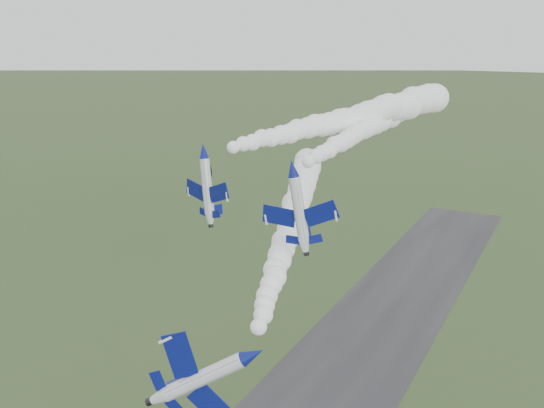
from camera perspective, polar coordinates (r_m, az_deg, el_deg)
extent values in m
cylinder|color=silver|center=(59.80, -1.82, -13.99)|extent=(5.39, 8.84, 2.11)
cone|color=navy|center=(55.13, -2.47, -16.82)|extent=(2.84, 2.93, 2.11)
cone|color=silver|center=(64.41, -1.30, -11.66)|extent=(2.68, 2.55, 2.11)
cylinder|color=black|center=(65.33, -1.21, -11.24)|extent=(1.23, 0.99, 1.07)
ellipsoid|color=black|center=(57.68, -1.55, -14.88)|extent=(2.48, 3.30, 1.41)
cube|color=navy|center=(59.44, -3.35, -11.30)|extent=(3.21, 3.25, 4.25)
cube|color=navy|center=(61.82, -0.41, -15.92)|extent=(3.21, 3.25, 4.25)
cube|color=navy|center=(63.00, -2.13, -10.85)|extent=(1.45, 1.48, 1.87)
cube|color=navy|center=(64.22, -0.65, -13.22)|extent=(1.45, 1.48, 1.87)
cube|color=navy|center=(62.97, -0.32, -11.67)|extent=(2.55, 2.34, 1.21)
cylinder|color=silver|center=(82.22, -6.46, 4.97)|extent=(4.05, 7.61, 1.50)
cone|color=navy|center=(79.62, -9.26, 4.51)|extent=(2.10, 2.38, 1.50)
cone|color=silver|center=(84.91, -3.93, 5.38)|extent=(1.97, 2.04, 1.50)
cylinder|color=black|center=(85.45, -3.45, 5.45)|extent=(0.90, 0.77, 0.76)
ellipsoid|color=black|center=(81.09, -7.62, 5.14)|extent=(1.84, 2.78, 1.00)
cube|color=navy|center=(84.86, -7.10, 4.98)|extent=(4.62, 3.47, 0.60)
cube|color=navy|center=(80.46, -4.92, 4.90)|extent=(4.62, 3.47, 0.60)
cube|color=navy|center=(85.57, -4.94, 5.32)|extent=(2.03, 1.56, 0.30)
cube|color=navy|center=(83.28, -3.76, 5.29)|extent=(2.03, 1.56, 0.30)
cube|color=navy|center=(84.19, -4.55, 6.08)|extent=(0.82, 1.47, 1.98)
cylinder|color=silver|center=(75.85, 1.95, 3.34)|extent=(2.08, 8.27, 1.70)
cone|color=navy|center=(71.24, 0.30, 2.53)|extent=(1.80, 2.22, 1.70)
cone|color=silver|center=(80.35, 3.36, 4.04)|extent=(1.78, 1.83, 1.70)
cylinder|color=black|center=(81.24, 3.61, 4.16)|extent=(0.89, 0.62, 0.86)
ellipsoid|color=black|center=(73.88, 1.24, 3.44)|extent=(1.26, 2.86, 1.14)
cube|color=navy|center=(77.82, 0.24, 3.17)|extent=(4.54, 2.54, 0.94)
cube|color=navy|center=(75.41, 4.22, 3.54)|extent=(4.54, 2.54, 0.94)
cube|color=navy|center=(80.18, 2.10, 3.82)|extent=(1.99, 1.16, 0.45)
cube|color=navy|center=(78.94, 4.16, 4.02)|extent=(1.99, 1.16, 0.45)
cube|color=navy|center=(79.17, 2.92, 4.79)|extent=(0.57, 1.58, 2.13)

